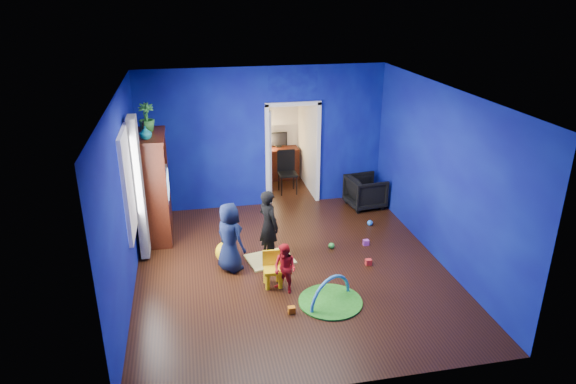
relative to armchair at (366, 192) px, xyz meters
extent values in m
cube|color=black|center=(-2.05, -2.20, -0.33)|extent=(5.00, 5.50, 0.01)
cube|color=white|center=(-2.05, -2.20, 2.57)|extent=(5.00, 5.50, 0.01)
cube|color=#0B096F|center=(-2.05, 0.55, 1.12)|extent=(5.00, 0.02, 2.90)
cube|color=#0B096F|center=(-2.05, -4.95, 1.12)|extent=(5.00, 0.02, 2.90)
cube|color=#0B096F|center=(-4.55, -2.20, 1.12)|extent=(0.02, 5.50, 2.90)
cube|color=#0B096F|center=(0.45, -2.20, 1.12)|extent=(0.02, 5.50, 2.90)
imported|color=black|center=(0.00, 0.00, 0.00)|extent=(0.82, 0.80, 0.67)
imported|color=black|center=(-2.35, -1.77, 0.28)|extent=(0.46, 0.53, 1.23)
imported|color=#0E1433|center=(-3.02, -2.04, 0.25)|extent=(0.64, 0.68, 1.17)
imported|color=red|center=(-2.28, -2.86, 0.06)|extent=(0.48, 0.49, 0.79)
imported|color=#0B585C|center=(-4.25, -0.87, 1.73)|extent=(0.25, 0.25, 0.22)
imported|color=#2F812E|center=(-4.25, -0.35, 1.87)|extent=(0.32, 0.32, 0.49)
cube|color=#41130A|center=(-4.25, -0.57, 0.65)|extent=(0.58, 1.14, 1.96)
cube|color=silver|center=(-4.21, -0.57, 0.69)|extent=(0.46, 0.70, 0.54)
cube|color=#F2E07A|center=(-2.35, -1.87, -0.32)|extent=(0.86, 0.74, 0.03)
sphere|color=yellow|center=(-3.07, -1.79, -0.15)|extent=(0.38, 0.38, 0.38)
cube|color=yellow|center=(-2.43, -2.66, -0.08)|extent=(0.30, 0.30, 0.50)
cylinder|color=#3D9221|center=(-1.68, -3.29, -0.32)|extent=(0.94, 0.94, 0.03)
torus|color=#3F8CD8|center=(-1.68, -3.29, -0.31)|extent=(0.74, 0.49, 0.84)
cube|color=white|center=(-4.53, -1.85, 1.22)|extent=(0.03, 0.95, 1.55)
cube|color=slate|center=(-4.42, -1.30, 0.92)|extent=(0.14, 0.42, 2.40)
cube|color=white|center=(-1.45, 0.55, 0.72)|extent=(1.16, 0.10, 2.10)
cube|color=#3D140A|center=(-1.45, 2.06, 0.04)|extent=(0.88, 0.44, 0.75)
cube|color=black|center=(-1.45, 2.18, 0.62)|extent=(0.40, 0.05, 0.32)
sphere|color=#FFD88C|center=(-1.73, 2.12, 0.60)|extent=(0.14, 0.14, 0.14)
cube|color=black|center=(-1.45, 1.10, 0.13)|extent=(0.40, 0.40, 0.92)
cube|color=white|center=(-1.45, 2.17, 1.69)|extent=(0.88, 0.24, 0.04)
cube|color=#F92F29|center=(-0.76, -2.35, -0.28)|extent=(0.10, 0.08, 0.10)
sphere|color=blue|center=(-0.21, -0.90, -0.28)|extent=(0.11, 0.11, 0.11)
cube|color=orange|center=(-2.30, -3.44, -0.28)|extent=(0.10, 0.08, 0.10)
sphere|color=green|center=(-1.21, -1.67, -0.28)|extent=(0.11, 0.11, 0.11)
cube|color=#C54BC9|center=(-0.56, -1.67, -0.28)|extent=(0.10, 0.08, 0.10)
camera|label=1|loc=(-3.56, -9.45, 4.00)|focal=32.00mm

